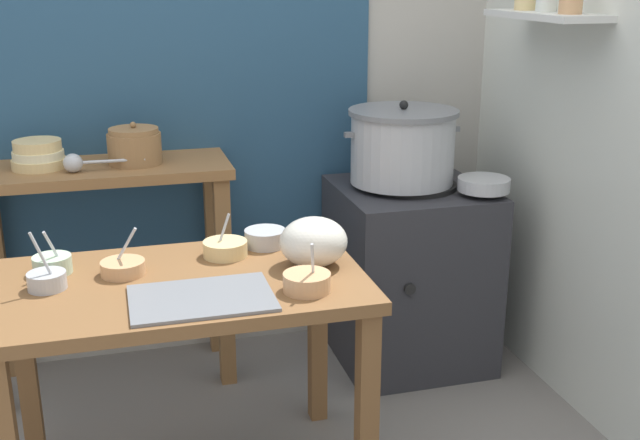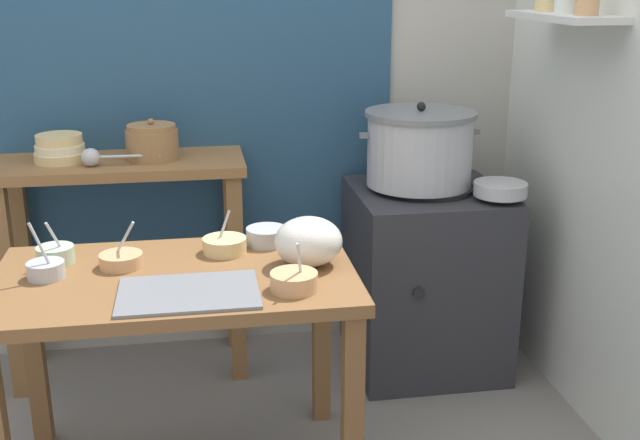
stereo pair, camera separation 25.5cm
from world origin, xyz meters
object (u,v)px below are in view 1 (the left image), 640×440
at_px(steamer_pot, 402,146).
at_px(prep_bowl_5, 307,281).
at_px(stove_block, 409,273).
at_px(prep_bowl_0, 52,264).
at_px(clay_pot, 135,146).
at_px(prep_bowl_2, 47,280).
at_px(plastic_bag, 314,242).
at_px(prep_bowl_1, 225,248).
at_px(serving_tray, 202,298).
at_px(prep_bowl_3, 265,237).
at_px(back_shelf_table, 106,221).
at_px(bowl_stack_enamel, 38,155).
at_px(prep_bowl_4, 123,267).
at_px(wide_pan, 484,184).
at_px(ladle, 77,163).
at_px(prep_table, 183,313).

distance_m(steamer_pot, prep_bowl_5, 1.07).
distance_m(stove_block, prep_bowl_0, 1.51).
bearing_deg(clay_pot, prep_bowl_2, -111.52).
relative_size(plastic_bag, prep_bowl_1, 1.49).
relative_size(steamer_pot, plastic_bag, 2.29).
relative_size(serving_tray, prep_bowl_3, 2.89).
relative_size(back_shelf_table, prep_bowl_3, 6.93).
distance_m(bowl_stack_enamel, prep_bowl_4, 0.79).
height_order(wide_pan, prep_bowl_4, prep_bowl_4).
relative_size(ladle, prep_bowl_5, 1.85).
bearing_deg(serving_tray, wide_pan, 28.24).
relative_size(ladle, prep_bowl_2, 1.61).
xyz_separation_m(serving_tray, prep_bowl_5, (0.30, -0.02, 0.02)).
bearing_deg(prep_bowl_0, prep_bowl_5, -25.50).
relative_size(back_shelf_table, stove_block, 1.23).
bearing_deg(serving_tray, clay_pot, 97.41).
relative_size(prep_table, back_shelf_table, 1.15).
bearing_deg(ladle, prep_bowl_0, -97.94).
height_order(steamer_pot, prep_bowl_5, steamer_pot).
relative_size(prep_table, prep_bowl_4, 7.48).
bearing_deg(stove_block, prep_bowl_0, -160.06).
bearing_deg(ladle, prep_bowl_1, -49.52).
relative_size(bowl_stack_enamel, prep_bowl_2, 1.09).
relative_size(prep_table, stove_block, 1.41).
bearing_deg(ladle, prep_table, -67.01).
relative_size(prep_bowl_0, prep_bowl_4, 1.00).
xyz_separation_m(serving_tray, plastic_bag, (0.37, 0.18, 0.07)).
relative_size(prep_bowl_0, prep_bowl_2, 0.81).
bearing_deg(back_shelf_table, prep_bowl_5, -60.23).
distance_m(back_shelf_table, wide_pan, 1.48).
distance_m(serving_tray, wide_pan, 1.35).
relative_size(bowl_stack_enamel, wide_pan, 0.97).
height_order(bowl_stack_enamel, prep_bowl_3, bowl_stack_enamel).
bearing_deg(prep_bowl_1, prep_bowl_5, -62.44).
bearing_deg(steamer_pot, prep_bowl_1, -147.64).
relative_size(prep_table, prep_bowl_3, 7.94).
distance_m(back_shelf_table, prep_bowl_1, 0.72).
relative_size(back_shelf_table, clay_pot, 4.74).
bearing_deg(prep_bowl_3, prep_bowl_5, -84.63).
relative_size(stove_block, clay_pot, 3.85).
distance_m(steamer_pot, ladle, 1.26).
distance_m(prep_table, plastic_bag, 0.45).
bearing_deg(back_shelf_table, prep_table, -74.84).
bearing_deg(prep_table, prep_bowl_1, 45.88).
bearing_deg(prep_table, wide_pan, 20.85).
relative_size(stove_block, prep_bowl_2, 4.31).
bearing_deg(prep_bowl_3, prep_bowl_0, -174.10).
bearing_deg(stove_block, serving_tray, -139.45).
bearing_deg(prep_table, prep_bowl_0, 157.44).
xyz_separation_m(ladle, prep_bowl_4, (0.13, -0.61, -0.19)).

